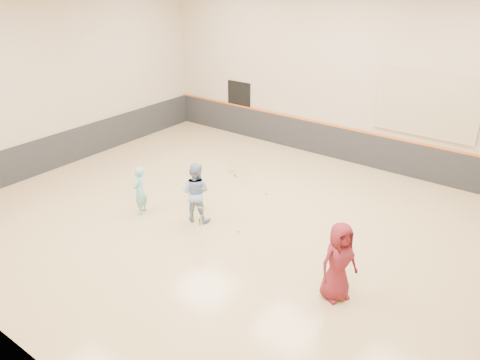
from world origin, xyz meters
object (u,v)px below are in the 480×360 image
Objects in this scene: young_man at (339,262)px; spare_racket at (233,172)px; girl at (140,191)px; instructor at (196,192)px.

young_man reaches higher than spare_racket.
young_man is (6.10, -0.04, 0.18)m from girl.
girl is 6.10m from young_man.
young_man is at bearing 152.43° from instructor.
girl is at bearing 117.13° from young_man.
girl is 3.87m from spare_racket.
instructor reaches higher than spare_racket.
instructor is (1.51, 0.66, 0.14)m from girl.
instructor reaches higher than girl.
instructor is at bearing -69.83° from spare_racket.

